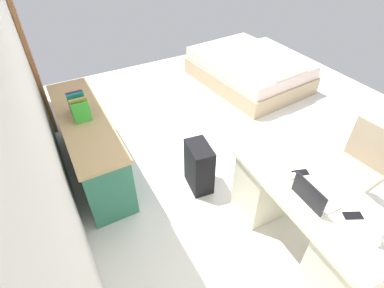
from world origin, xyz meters
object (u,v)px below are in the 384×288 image
Objects in this scene: cell_phone_near_laptop at (353,216)px; computer_mouse at (293,176)px; figurine_small at (73,95)px; credenza at (90,144)px; office_chair at (353,173)px; cell_phone_by_mouse at (300,173)px; bed at (249,70)px; laptop at (313,196)px; desk at (305,218)px; suitcase_black at (199,167)px.

computer_mouse is at bearing 38.12° from cell_phone_near_laptop.
figurine_small reaches higher than cell_phone_near_laptop.
credenza is at bearing 40.54° from computer_mouse.
figurine_small is (0.40, 0.00, 0.42)m from credenza.
office_chair is 0.81m from cell_phone_by_mouse.
bed is at bearing -28.55° from computer_mouse.
laptop is (-2.84, 1.62, 0.54)m from bed.
laptop reaches higher than desk.
credenza is 0.89× the size of bed.
figurine_small is (-0.46, 2.90, 0.55)m from bed.
cell_phone_near_laptop is at bearing -152.53° from suitcase_black.
suitcase_black is at bearing -142.68° from figurine_small.
desk is 0.80m from office_chair.
cell_phone_by_mouse reaches higher than bed.
cell_phone_near_laptop is at bearing -147.61° from laptop.
laptop is 0.30m from cell_phone_by_mouse.
office_chair is 6.91× the size of cell_phone_by_mouse.
credenza is at bearing 57.81° from cell_phone_by_mouse.
desk is 0.41m from laptop.
office_chair is at bearing -77.14° from laptop.
computer_mouse is 0.91× the size of figurine_small.
suitcase_black is 5.66× the size of computer_mouse.
office_chair is at bearing -31.70° from cell_phone_near_laptop.
credenza is at bearing 106.49° from bed.
desk is at bearing -150.10° from suitcase_black.
desk reaches higher than suitcase_black.
credenza is at bearing 50.64° from office_chair.
office_chair is 1.66× the size of suitcase_black.
office_chair reaches higher than cell_phone_near_laptop.
bed is 14.80× the size of cell_phone_near_laptop.
credenza is 5.62× the size of laptop.
suitcase_black is 1.07m from computer_mouse.
bed is at bearing -41.10° from suitcase_black.
laptop reaches higher than figurine_small.
suitcase_black is 4.16× the size of cell_phone_by_mouse.
credenza is 16.36× the size of figurine_small.
credenza is 13.24× the size of cell_phone_near_laptop.
cell_phone_near_laptop is (-1.38, -0.49, 0.45)m from suitcase_black.
office_chair is 3.09m from figurine_small.
figurine_small is at bearing 55.25° from cell_phone_near_laptop.
computer_mouse is at bearing -148.24° from suitcase_black.
figurine_small is (2.38, 1.28, 0.01)m from laptop.
figurine_small reaches higher than desk.
bed is 2.59m from suitcase_black.
desk is 4.59× the size of laptop.
suitcase_black is at bearing 46.75° from cell_phone_by_mouse.
cell_phone_near_laptop and cell_phone_by_mouse have the same top height.
credenza is at bearing 32.93° from laptop.
credenza is at bearing 35.72° from desk.
cell_phone_by_mouse is at bearing -140.36° from credenza.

